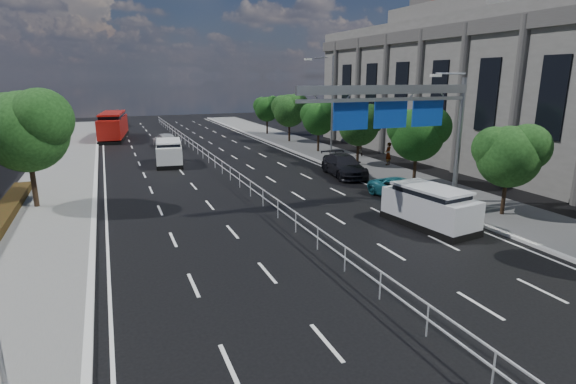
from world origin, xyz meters
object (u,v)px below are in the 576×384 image
white_minivan (169,153)px  parked_car_dark (344,165)px  silver_minivan (430,207)px  pedestrian_a (388,154)px  overhead_gantry (404,109)px  near_car_dark (118,121)px  pedestrian_b (358,146)px  red_bus (113,125)px  near_car_silver (165,140)px  parked_car_teal (401,189)px

white_minivan → parked_car_dark: 14.88m
silver_minivan → pedestrian_a: bearing=55.4°
overhead_gantry → near_car_dark: (-12.84, 52.56, -4.91)m
near_car_dark → pedestrian_b: pedestrian_b is taller
red_bus → near_car_silver: bearing=-53.7°
white_minivan → overhead_gantry: bearing=-54.7°
parked_car_teal → pedestrian_a: bearing=53.9°
red_bus → parked_car_dark: (15.41, -28.44, -0.85)m
white_minivan → red_bus: size_ratio=0.47×
near_car_silver → near_car_dark: bearing=-88.1°
white_minivan → near_car_dark: size_ratio=1.18×
overhead_gantry → near_car_dark: overhead_gantry is taller
parked_car_dark → pedestrian_b: (5.10, 6.50, 0.24)m
red_bus → parked_car_teal: size_ratio=2.45×
silver_minivan → pedestrian_b: bearing=61.7°
near_car_silver → near_car_dark: (-3.85, 23.86, -0.08)m
red_bus → near_car_dark: size_ratio=2.53×
parked_car_teal → pedestrian_a: 10.22m
silver_minivan → pedestrian_b: 19.68m
red_bus → pedestrian_b: 30.04m
overhead_gantry → near_car_dark: size_ratio=2.41×
red_bus → parked_car_dark: size_ratio=1.98×
silver_minivan → pedestrian_a: (6.90, 13.68, 0.08)m
silver_minivan → parked_car_teal: 5.17m
near_car_silver → silver_minivan: (8.75, -31.59, 0.22)m
red_bus → pedestrian_a: bearing=-45.1°
parked_car_teal → pedestrian_b: 14.52m
overhead_gantry → silver_minivan: overhead_gantry is taller
red_bus → pedestrian_b: bearing=-39.6°
silver_minivan → pedestrian_b: silver_minivan is taller
overhead_gantry → near_car_silver: bearing=107.4°
overhead_gantry → parked_car_teal: 5.59m
pedestrian_a → pedestrian_b: size_ratio=1.05×
near_car_silver → parked_car_dark: bearing=111.0°
near_car_dark → overhead_gantry: bearing=105.0°
white_minivan → near_car_dark: white_minivan is taller
pedestrian_b → pedestrian_a: bearing=88.2°
overhead_gantry → white_minivan: overhead_gantry is taller
white_minivan → silver_minivan: (9.72, -21.34, -0.03)m
white_minivan → near_car_dark: (-2.87, 34.11, -0.33)m
white_minivan → near_car_silver: 10.30m
overhead_gantry → pedestrian_b: overhead_gantry is taller
white_minivan → pedestrian_b: size_ratio=2.82×
parked_car_dark → near_car_dark: bearing=115.8°
pedestrian_a → white_minivan: bearing=-55.5°
parked_car_dark → pedestrian_b: 8.27m
overhead_gantry → red_bus: size_ratio=0.95×
parked_car_dark → pedestrian_b: pedestrian_b is taller
red_bus → pedestrian_a: (20.51, -26.69, -0.56)m
overhead_gantry → parked_car_teal: bearing=51.3°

